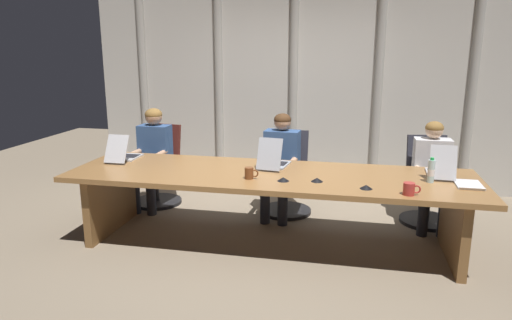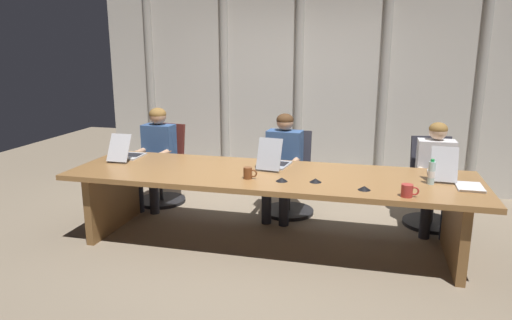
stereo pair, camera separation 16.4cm
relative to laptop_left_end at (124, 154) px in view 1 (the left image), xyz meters
name	(u,v)px [view 1 (the left image)]	position (x,y,z in m)	size (l,w,h in m)	color
ground_plane	(269,243)	(1.65, -0.22, -0.79)	(11.61, 11.61, 0.00)	#7F705B
conference_table	(270,187)	(1.65, -0.22, -0.20)	(3.94, 1.14, 0.73)	olive
curtain_backdrop	(298,89)	(1.64, 1.94, 0.58)	(5.80, 0.17, 2.73)	beige
laptop_left_end	(124,154)	(0.00, 0.00, 0.00)	(0.24, 0.48, 0.29)	#BCBCC1
laptop_left_mid	(274,161)	(1.64, 0.02, 0.00)	(0.30, 0.48, 0.32)	#A8ADB7
laptop_center	(440,170)	(3.24, 0.01, 0.00)	(0.25, 0.46, 0.32)	#BCBCC1
office_chair_left_end	(159,174)	(0.05, 0.76, -0.42)	(0.60, 0.61, 0.98)	#511E19
office_chair_left_mid	(287,182)	(1.68, 0.76, -0.43)	(0.60, 0.60, 0.96)	#2D2D38
office_chair_center	(428,191)	(3.27, 0.76, -0.43)	(0.60, 0.61, 0.96)	#2D2D38
person_left_end	(152,152)	(0.05, 0.61, -0.10)	(0.40, 0.55, 1.21)	#335184
person_left_mid	(280,159)	(1.62, 0.61, -0.11)	(0.43, 0.57, 1.19)	#335184
person_center	(432,169)	(3.27, 0.60, -0.13)	(0.39, 0.55, 1.15)	silver
water_bottle_primary	(431,171)	(3.12, -0.24, 0.05)	(0.06, 0.06, 0.23)	silver
coffee_mug_near	(409,189)	(2.90, -0.66, 0.00)	(0.14, 0.09, 0.11)	#B2332D
coffee_mug_far	(250,173)	(1.50, -0.46, 0.00)	(0.13, 0.08, 0.11)	brown
conference_mic_left_side	(283,179)	(1.82, -0.47, -0.04)	(0.11, 0.11, 0.04)	black
conference_mic_middle	(317,180)	(2.12, -0.42, -0.04)	(0.11, 0.11, 0.04)	black
conference_mic_right_side	(366,187)	(2.55, -0.56, -0.04)	(0.11, 0.11, 0.04)	black
spiral_notepad	(469,185)	(3.44, -0.27, -0.05)	(0.22, 0.31, 0.03)	silver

